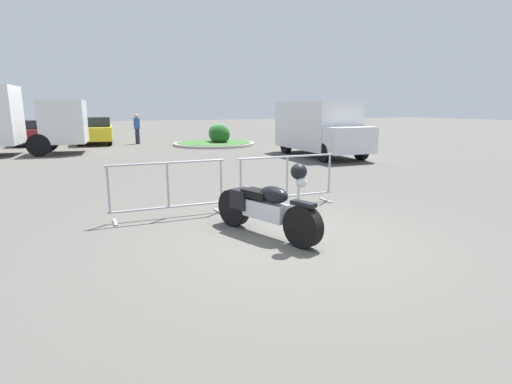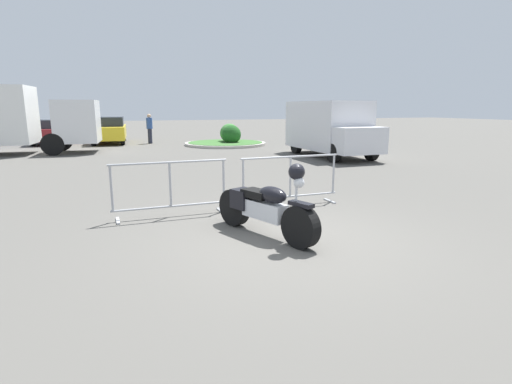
% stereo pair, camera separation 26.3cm
% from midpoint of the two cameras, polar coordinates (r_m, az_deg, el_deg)
% --- Properties ---
extents(ground_plane, '(120.00, 120.00, 0.00)m').
position_cam_midpoint_polar(ground_plane, '(6.43, 5.61, -6.77)').
color(ground_plane, '#54514C').
extents(motorcycle, '(0.98, 2.15, 1.26)m').
position_cam_midpoint_polar(motorcycle, '(6.47, 2.39, -2.15)').
color(motorcycle, black).
rests_on(motorcycle, ground).
extents(crowd_barrier_near, '(2.21, 0.47, 1.07)m').
position_cam_midpoint_polar(crowd_barrier_near, '(7.73, -11.18, 0.52)').
color(crowd_barrier_near, '#9EA0A5').
rests_on(crowd_barrier_near, ground).
extents(crowd_barrier_far, '(2.21, 0.47, 1.07)m').
position_cam_midpoint_polar(crowd_barrier_far, '(8.48, 5.81, 1.70)').
color(crowd_barrier_far, '#9EA0A5').
rests_on(crowd_barrier_far, ground).
extents(delivery_van, '(2.01, 5.00, 2.31)m').
position_cam_midpoint_polar(delivery_van, '(17.42, 10.87, 9.11)').
color(delivery_van, silver).
rests_on(delivery_van, ground).
extents(parked_car_maroon, '(1.88, 4.12, 1.37)m').
position_cam_midpoint_polar(parked_car_maroon, '(25.89, -27.08, 7.69)').
color(parked_car_maroon, maroon).
rests_on(parked_car_maroon, ground).
extents(parked_car_yellow, '(2.09, 4.56, 1.51)m').
position_cam_midpoint_polar(parked_car_yellow, '(25.03, -19.98, 8.34)').
color(parked_car_yellow, yellow).
rests_on(parked_car_yellow, ground).
extents(pedestrian, '(0.39, 0.39, 1.69)m').
position_cam_midpoint_polar(pedestrian, '(23.97, -14.66, 8.91)').
color(pedestrian, '#262838').
rests_on(pedestrian, ground).
extents(planter_island, '(4.47, 4.47, 1.15)m').
position_cam_midpoint_polar(planter_island, '(22.56, -3.74, 7.52)').
color(planter_island, '#ADA89E').
rests_on(planter_island, ground).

